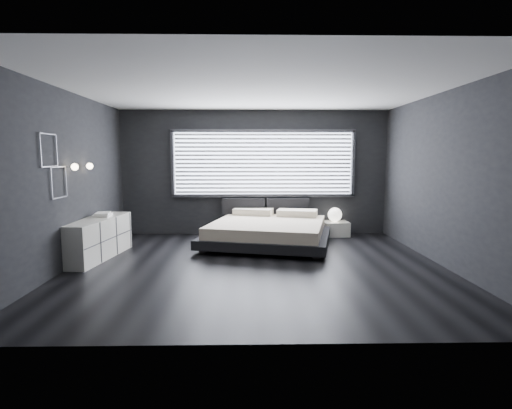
{
  "coord_description": "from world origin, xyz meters",
  "views": [
    {
      "loc": [
        -0.14,
        -6.32,
        1.76
      ],
      "look_at": [
        0.0,
        0.85,
        0.9
      ],
      "focal_mm": 28.0,
      "sensor_mm": 36.0,
      "label": 1
    }
  ],
  "objects": [
    {
      "name": "room",
      "position": [
        0.0,
        0.0,
        1.4
      ],
      "size": [
        6.04,
        6.0,
        2.8
      ],
      "color": "black",
      "rests_on": "ground"
    },
    {
      "name": "sconce_far",
      "position": [
        -2.88,
        0.65,
        1.6
      ],
      "size": [
        0.18,
        0.11,
        0.11
      ],
      "color": "silver",
      "rests_on": "ground"
    },
    {
      "name": "nightstand",
      "position": [
        1.82,
        2.44,
        0.16
      ],
      "size": [
        0.57,
        0.48,
        0.32
      ],
      "primitive_type": "cube",
      "rotation": [
        0.0,
        0.0,
        0.05
      ],
      "color": "white",
      "rests_on": "ground"
    },
    {
      "name": "orb_lamp",
      "position": [
        1.8,
        2.48,
        0.47
      ],
      "size": [
        0.31,
        0.31,
        0.31
      ],
      "primitive_type": "sphere",
      "color": "white",
      "rests_on": "nightstand"
    },
    {
      "name": "wall_art_lower",
      "position": [
        -2.98,
        -0.3,
        1.38
      ],
      "size": [
        0.01,
        0.48,
        0.48
      ],
      "color": "#47474C",
      "rests_on": "ground"
    },
    {
      "name": "wall_art_upper",
      "position": [
        -2.98,
        -0.55,
        1.85
      ],
      "size": [
        0.01,
        0.48,
        0.48
      ],
      "color": "#47474C",
      "rests_on": "ground"
    },
    {
      "name": "book_stack",
      "position": [
        -2.75,
        0.81,
        0.73
      ],
      "size": [
        0.29,
        0.37,
        0.07
      ],
      "color": "white",
      "rests_on": "dresser"
    },
    {
      "name": "bed",
      "position": [
        0.26,
        1.58,
        0.29
      ],
      "size": [
        2.85,
        2.77,
        0.62
      ],
      "color": "black",
      "rests_on": "ground"
    },
    {
      "name": "dresser",
      "position": [
        -2.78,
        0.56,
        0.35
      ],
      "size": [
        0.71,
        1.79,
        0.7
      ],
      "color": "white",
      "rests_on": "ground"
    },
    {
      "name": "sconce_near",
      "position": [
        -2.88,
        0.05,
        1.6
      ],
      "size": [
        0.18,
        0.11,
        0.11
      ],
      "color": "silver",
      "rests_on": "ground"
    },
    {
      "name": "headboard",
      "position": [
        0.25,
        2.64,
        0.57
      ],
      "size": [
        1.96,
        0.16,
        0.52
      ],
      "color": "black",
      "rests_on": "ground"
    },
    {
      "name": "window",
      "position": [
        0.2,
        2.7,
        1.61
      ],
      "size": [
        4.14,
        0.09,
        1.52
      ],
      "color": "white",
      "rests_on": "ground"
    }
  ]
}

